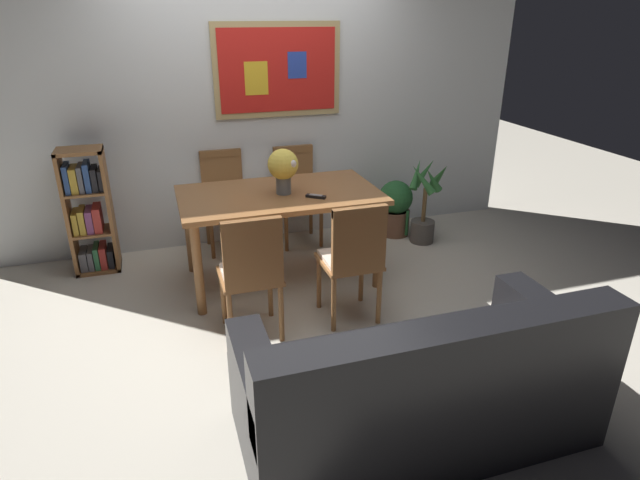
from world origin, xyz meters
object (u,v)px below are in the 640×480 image
object	(u,v)px
dining_table	(280,204)
dining_chair_near_left	(251,268)
dining_chair_far_left	(224,192)
flower_vase	(283,167)
potted_ivy	(395,207)
potted_palm	(424,207)
dining_chair_near_right	(353,253)
dining_chair_far_right	(296,187)
tv_remote	(316,196)
leather_couch	(419,389)
bookshelf	(90,213)

from	to	relation	value
dining_table	dining_chair_near_left	world-z (taller)	dining_chair_near_left
dining_chair_far_left	flower_vase	world-z (taller)	flower_vase
flower_vase	dining_chair_near_left	bearing A→B (deg)	-118.41
potted_ivy	potted_palm	xyz separation A→B (m)	(0.18, -0.26, 0.07)
dining_chair_near_right	dining_chair_far_right	bearing A→B (deg)	89.15
dining_table	dining_chair_far_right	distance (m)	0.86
tv_remote	flower_vase	bearing A→B (deg)	139.33
potted_ivy	potted_palm	world-z (taller)	potted_palm
potted_palm	dining_chair_near_left	bearing A→B (deg)	-148.59
dining_chair_far_left	dining_chair_near_left	bearing A→B (deg)	-92.13
leather_couch	flower_vase	world-z (taller)	flower_vase
dining_chair_far_right	potted_ivy	size ratio (longest dim) A/B	1.61
dining_chair_far_right	bookshelf	world-z (taller)	bookshelf
dining_table	dining_chair_near_left	bearing A→B (deg)	-115.84
dining_chair_far_left	potted_palm	world-z (taller)	dining_chair_far_left
dining_table	dining_chair_near_left	xyz separation A→B (m)	(-0.39, -0.81, -0.13)
dining_chair_near_right	dining_chair_near_left	distance (m)	0.71
leather_couch	bookshelf	xyz separation A→B (m)	(-1.71, 2.64, 0.21)
dining_table	potted_ivy	xyz separation A→B (m)	(1.31, 0.60, -0.38)
potted_palm	bookshelf	bearing A→B (deg)	173.97
dining_table	bookshelf	distance (m)	1.63
dining_chair_far_right	leather_couch	distance (m)	2.77
bookshelf	potted_palm	world-z (taller)	bookshelf
dining_chair_far_right	bookshelf	distance (m)	1.83
dining_table	dining_chair_near_right	bearing A→B (deg)	-68.12
potted_ivy	tv_remote	size ratio (longest dim) A/B	3.76
potted_ivy	tv_remote	distance (m)	1.43
dining_chair_near_right	tv_remote	distance (m)	0.64
dining_chair_far_right	dining_chair_far_left	world-z (taller)	same
dining_chair_near_right	tv_remote	world-z (taller)	dining_chair_near_right
dining_table	leather_couch	bearing A→B (deg)	-83.34
dining_chair_far_right	tv_remote	world-z (taller)	dining_chair_far_right
dining_chair_near_right	dining_chair_near_left	bearing A→B (deg)	-179.46
bookshelf	dining_chair_far_left	bearing A→B (deg)	8.28
dining_chair_near_right	potted_palm	distance (m)	1.65
dining_chair_near_right	leather_couch	distance (m)	1.21
dining_chair_far_right	dining_chair_far_left	distance (m)	0.68
dining_chair_near_right	leather_couch	world-z (taller)	dining_chair_near_right
dining_table	leather_couch	size ratio (longest dim) A/B	0.87
bookshelf	potted_ivy	distance (m)	2.81
dining_table	bookshelf	world-z (taller)	bookshelf
dining_chair_near_right	bookshelf	world-z (taller)	bookshelf
flower_vase	tv_remote	world-z (taller)	flower_vase
bookshelf	tv_remote	distance (m)	1.94
tv_remote	leather_couch	bearing A→B (deg)	-90.16
dining_chair_near_left	dining_chair_far_right	bearing A→B (deg)	65.04
dining_chair_far_right	tv_remote	size ratio (longest dim) A/B	6.06
dining_chair_far_left	potted_palm	distance (m)	1.89
dining_chair_far_right	flower_vase	bearing A→B (deg)	-111.43
dining_chair_far_right	potted_palm	distance (m)	1.24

